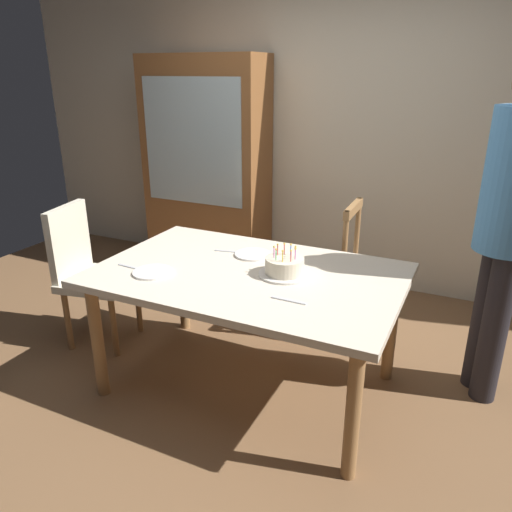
% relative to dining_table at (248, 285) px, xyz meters
% --- Properties ---
extents(ground, '(6.40, 6.40, 0.00)m').
position_rel_dining_table_xyz_m(ground, '(0.00, 0.00, -0.66)').
color(ground, brown).
extents(back_wall, '(6.40, 0.10, 2.60)m').
position_rel_dining_table_xyz_m(back_wall, '(0.00, 1.85, 0.64)').
color(back_wall, beige).
rests_on(back_wall, ground).
extents(dining_table, '(1.66, 1.07, 0.74)m').
position_rel_dining_table_xyz_m(dining_table, '(0.00, 0.00, 0.00)').
color(dining_table, beige).
rests_on(dining_table, ground).
extents(birthday_cake, '(0.28, 0.28, 0.16)m').
position_rel_dining_table_xyz_m(birthday_cake, '(0.20, 0.04, 0.12)').
color(birthday_cake, silver).
rests_on(birthday_cake, dining_table).
extents(plate_near_celebrant, '(0.22, 0.22, 0.01)m').
position_rel_dining_table_xyz_m(plate_near_celebrant, '(-0.46, -0.24, 0.09)').
color(plate_near_celebrant, white).
rests_on(plate_near_celebrant, dining_table).
extents(plate_far_side, '(0.22, 0.22, 0.01)m').
position_rel_dining_table_xyz_m(plate_far_side, '(-0.08, 0.24, 0.09)').
color(plate_far_side, white).
rests_on(plate_far_side, dining_table).
extents(fork_near_celebrant, '(0.18, 0.03, 0.01)m').
position_rel_dining_table_xyz_m(fork_near_celebrant, '(-0.62, -0.23, 0.08)').
color(fork_near_celebrant, silver).
rests_on(fork_near_celebrant, dining_table).
extents(fork_far_side, '(0.18, 0.05, 0.01)m').
position_rel_dining_table_xyz_m(fork_far_side, '(-0.24, 0.23, 0.08)').
color(fork_far_side, silver).
rests_on(fork_far_side, dining_table).
extents(fork_near_guest, '(0.18, 0.02, 0.01)m').
position_rel_dining_table_xyz_m(fork_near_guest, '(0.34, -0.24, 0.08)').
color(fork_near_guest, silver).
rests_on(fork_near_guest, dining_table).
extents(chair_spindle_back, '(0.45, 0.45, 0.95)m').
position_rel_dining_table_xyz_m(chair_spindle_back, '(0.18, 0.86, -0.20)').
color(chair_spindle_back, beige).
rests_on(chair_spindle_back, ground).
extents(chair_upholstered, '(0.52, 0.52, 0.95)m').
position_rel_dining_table_xyz_m(chair_upholstered, '(-1.22, 0.03, -0.12)').
color(chair_upholstered, beige).
rests_on(chair_upholstered, ground).
extents(person_guest, '(0.32, 0.32, 1.81)m').
position_rel_dining_table_xyz_m(person_guest, '(1.24, 0.53, 0.39)').
color(person_guest, '#262328').
rests_on(person_guest, ground).
extents(china_cabinet, '(1.10, 0.45, 1.90)m').
position_rel_dining_table_xyz_m(china_cabinet, '(-1.18, 1.56, 0.30)').
color(china_cabinet, brown).
rests_on(china_cabinet, ground).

